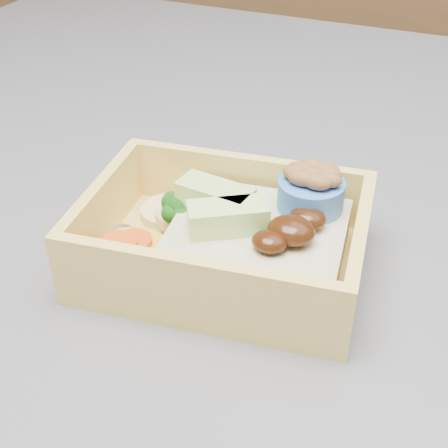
% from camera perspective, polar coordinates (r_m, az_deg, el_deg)
% --- Properties ---
extents(bento_box, '(0.19, 0.15, 0.06)m').
position_cam_1_polar(bento_box, '(0.40, 0.91, -1.28)').
color(bento_box, '#ECC961').
rests_on(bento_box, island).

